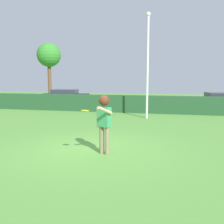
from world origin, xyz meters
name	(u,v)px	position (x,y,z in m)	size (l,w,h in m)	color
ground_plane	(90,149)	(0.00, 0.00, 0.00)	(60.00, 60.00, 0.00)	#56913B
person	(104,118)	(0.56, -0.38, 1.11)	(0.53, 0.82, 1.78)	#7B7351
frisbee	(85,111)	(0.16, -0.94, 1.38)	(0.23, 0.23, 0.07)	yellow
lamppost	(148,61)	(1.08, 6.96, 3.22)	(0.24, 0.24, 5.82)	silver
hedge_row	(134,104)	(0.00, 9.35, 0.55)	(27.43, 0.90, 1.11)	#224A29
parked_car_black	(65,96)	(-7.00, 14.10, 0.69)	(4.41, 2.31, 1.25)	black
parked_car_red	(223,100)	(5.92, 11.91, 0.69)	(4.44, 2.45, 1.25)	#B21E1E
birch_tree	(49,56)	(-10.93, 19.02, 4.67)	(2.62, 2.62, 6.07)	brown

